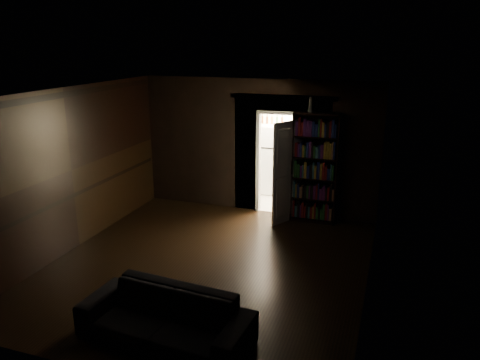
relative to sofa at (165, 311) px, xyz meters
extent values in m
plane|color=black|center=(-0.26, 1.98, -0.41)|extent=(5.50, 5.50, 0.00)
cube|color=black|center=(-1.49, 4.78, 0.99)|extent=(2.55, 0.10, 2.80)
cube|color=black|center=(1.46, 4.78, 0.99)|extent=(1.55, 0.10, 2.80)
cube|color=black|center=(0.24, 4.78, 2.04)|extent=(0.90, 0.10, 0.70)
cube|color=black|center=(-2.76, 1.98, 0.99)|extent=(0.02, 5.50, 2.80)
cube|color=black|center=(2.24, 1.98, 0.99)|extent=(0.02, 5.50, 2.80)
cube|color=black|center=(-0.26, -0.77, 0.99)|extent=(5.00, 0.02, 2.80)
cube|color=beige|center=(-0.26, 1.98, 2.39)|extent=(5.00, 5.50, 0.02)
cube|color=silver|center=(0.24, 4.72, 0.64)|extent=(1.04, 0.06, 2.17)
cube|color=#B0A699|center=(0.24, 5.63, -0.46)|extent=(2.20, 1.80, 0.10)
cube|color=beige|center=(0.24, 6.48, 0.79)|extent=(2.20, 0.10, 2.40)
cube|color=beige|center=(-0.81, 5.63, 0.79)|extent=(0.10, 1.60, 2.40)
cube|color=beige|center=(1.29, 5.63, 0.79)|extent=(0.10, 1.60, 2.40)
cube|color=beige|center=(0.24, 5.63, 2.04)|extent=(2.20, 1.80, 0.10)
cube|color=#C36970|center=(0.24, 6.42, 1.81)|extent=(2.00, 0.04, 0.26)
imported|color=black|center=(0.00, 0.00, 0.00)|extent=(2.18, 1.08, 0.81)
cube|color=black|center=(0.99, 4.53, 0.69)|extent=(0.92, 0.40, 2.20)
cube|color=white|center=(-0.36, 6.09, 0.42)|extent=(0.75, 0.69, 1.65)
cube|color=silver|center=(0.50, 4.34, 0.62)|extent=(0.46, 0.76, 2.05)
cube|color=white|center=(0.83, 4.60, 1.94)|extent=(0.13, 0.13, 0.30)
cube|color=black|center=(-0.33, 6.10, 1.36)|extent=(0.60, 0.11, 0.24)
camera|label=1|loc=(2.45, -4.39, 3.14)|focal=35.00mm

